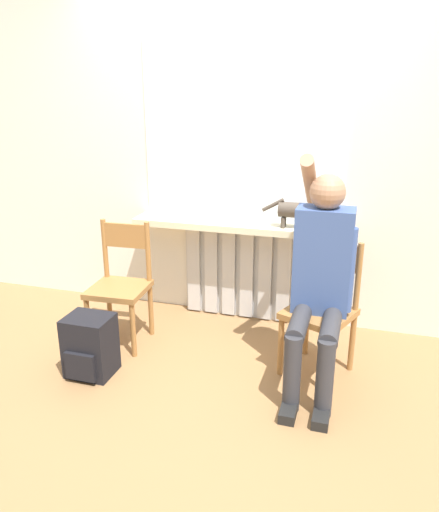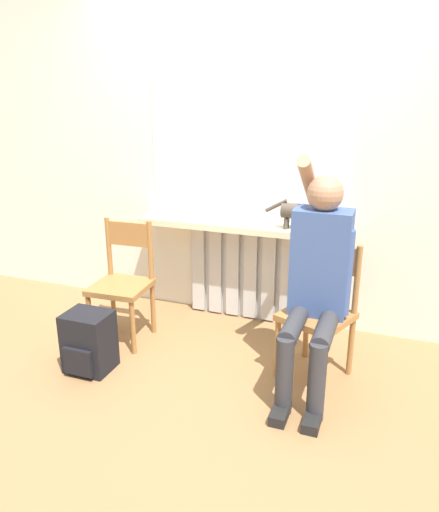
{
  "view_description": "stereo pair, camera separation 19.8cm",
  "coord_description": "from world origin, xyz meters",
  "px_view_note": "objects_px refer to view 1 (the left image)",
  "views": [
    {
      "loc": [
        0.91,
        -2.42,
        1.75
      ],
      "look_at": [
        0.0,
        0.62,
        0.68
      ],
      "focal_mm": 35.0,
      "sensor_mm": 36.0,
      "label": 1
    },
    {
      "loc": [
        1.1,
        -2.35,
        1.75
      ],
      "look_at": [
        0.0,
        0.62,
        0.68
      ],
      "focal_mm": 35.0,
      "sensor_mm": 36.0,
      "label": 2
    }
  ],
  "objects_px": {
    "chair_left": "(121,283)",
    "backpack": "(90,346)",
    "chair_right": "(322,307)",
    "cat": "(301,211)",
    "person": "(321,274)"
  },
  "relations": [
    {
      "from": "chair_left",
      "to": "chair_right",
      "type": "distance_m",
      "value": 1.4
    },
    {
      "from": "chair_right",
      "to": "backpack",
      "type": "distance_m",
      "value": 1.49
    },
    {
      "from": "chair_left",
      "to": "chair_right",
      "type": "height_order",
      "value": "same"
    },
    {
      "from": "chair_right",
      "to": "cat",
      "type": "bearing_deg",
      "value": 135.33
    },
    {
      "from": "cat",
      "to": "backpack",
      "type": "bearing_deg",
      "value": -139.33
    },
    {
      "from": "chair_left",
      "to": "backpack",
      "type": "relative_size",
      "value": 2.19
    },
    {
      "from": "backpack",
      "to": "chair_left",
      "type": "bearing_deg",
      "value": 91.21
    },
    {
      "from": "chair_left",
      "to": "backpack",
      "type": "height_order",
      "value": "chair_left"
    },
    {
      "from": "chair_left",
      "to": "cat",
      "type": "distance_m",
      "value": 1.37
    },
    {
      "from": "chair_right",
      "to": "cat",
      "type": "xyz_separation_m",
      "value": [
        -0.23,
        0.53,
        0.48
      ]
    },
    {
      "from": "person",
      "to": "backpack",
      "type": "distance_m",
      "value": 1.51
    },
    {
      "from": "chair_left",
      "to": "backpack",
      "type": "distance_m",
      "value": 0.53
    },
    {
      "from": "person",
      "to": "cat",
      "type": "height_order",
      "value": "person"
    },
    {
      "from": "cat",
      "to": "chair_right",
      "type": "bearing_deg",
      "value": -66.45
    },
    {
      "from": "person",
      "to": "backpack",
      "type": "height_order",
      "value": "person"
    }
  ]
}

